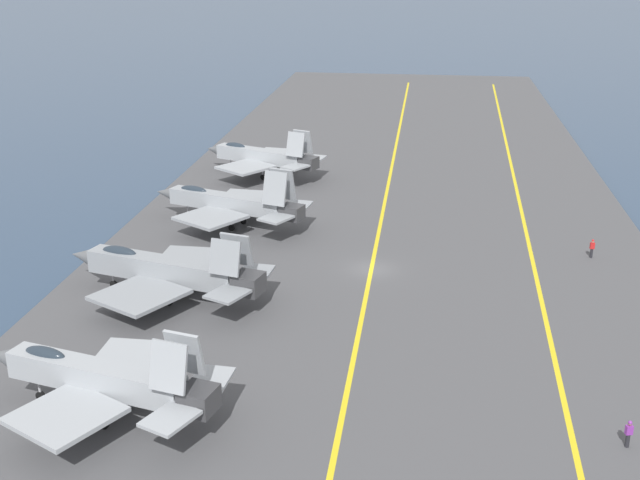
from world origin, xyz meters
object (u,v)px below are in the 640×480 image
object	(u,v)px
parked_jet_nearest	(101,378)
parked_jet_fourth	(262,156)
crew_red_vest	(592,248)
parked_jet_second	(166,270)
crew_purple_vest	(629,433)
parked_jet_third	(230,203)

from	to	relation	value
parked_jet_nearest	parked_jet_fourth	size ratio (longest dim) A/B	1.01
parked_jet_nearest	crew_red_vest	world-z (taller)	parked_jet_nearest
parked_jet_second	parked_jet_fourth	xyz separation A→B (m)	(35.56, -0.35, 0.16)
parked_jet_fourth	crew_purple_vest	bearing A→B (deg)	-148.97
parked_jet_nearest	crew_purple_vest	bearing A→B (deg)	-88.28
parked_jet_second	crew_red_vest	world-z (taller)	parked_jet_second
parked_jet_second	parked_jet_fourth	size ratio (longest dim) A/B	1.11
parked_jet_third	crew_purple_vest	bearing A→B (deg)	-137.54
crew_red_vest	crew_purple_vest	distance (m)	29.43
parked_jet_third	parked_jet_fourth	xyz separation A→B (m)	(18.27, 0.56, 0.04)
parked_jet_nearest	parked_jet_fourth	distance (m)	52.42
parked_jet_nearest	crew_purple_vest	world-z (taller)	parked_jet_nearest
parked_jet_fourth	parked_jet_third	bearing A→B (deg)	-178.24
parked_jet_nearest	parked_jet_second	bearing A→B (deg)	5.57
crew_purple_vest	parked_jet_fourth	bearing A→B (deg)	31.03
parked_jet_nearest	crew_red_vest	xyz separation A→B (m)	(30.15, -32.90, -1.57)
parked_jet_fourth	parked_jet_nearest	bearing A→B (deg)	-178.59
parked_jet_fourth	crew_red_vest	world-z (taller)	parked_jet_fourth
parked_jet_fourth	crew_purple_vest	size ratio (longest dim) A/B	9.35
parked_jet_nearest	crew_red_vest	size ratio (longest dim) A/B	9.09
parked_jet_third	crew_purple_vest	distance (m)	45.09
parked_jet_second	parked_jet_third	xyz separation A→B (m)	(17.29, -0.91, 0.12)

